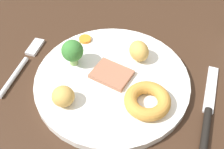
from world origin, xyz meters
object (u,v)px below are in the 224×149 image
fork (23,64)px  roast_potato_right (139,51)px  dinner_plate (112,81)px  broccoli_floret (72,51)px  yorkshire_pudding (147,101)px  knife (208,114)px  roast_potato_left (63,96)px  carrot_coin_front (85,39)px  meat_slice_main (112,74)px

fork → roast_potato_right: bearing=-72.0°
roast_potato_right → fork: roast_potato_right is taller
dinner_plate → fork: 17.17cm
dinner_plate → broccoli_floret: bearing=164.2°
broccoli_floret → fork: broccoli_floret is taller
yorkshire_pudding → knife: yorkshire_pudding is taller
dinner_plate → yorkshire_pudding: (6.60, -4.25, 1.75)cm
dinner_plate → yorkshire_pudding: yorkshire_pudding is taller
dinner_plate → roast_potato_left: 9.49cm
broccoli_floret → fork: bearing=-172.8°
dinner_plate → fork: bearing=177.0°
carrot_coin_front → roast_potato_right: bearing=-14.1°
dinner_plate → roast_potato_right: size_ratio=6.51×
meat_slice_main → knife: size_ratio=0.35×
meat_slice_main → roast_potato_left: roast_potato_left is taller
dinner_plate → meat_slice_main: meat_slice_main is taller
knife → roast_potato_right: bearing=60.0°
broccoli_floret → knife: (23.85, -5.58, -3.92)cm
dinner_plate → roast_potato_right: bearing=57.4°
dinner_plate → knife: bearing=-11.9°
dinner_plate → broccoli_floret: 8.59cm
dinner_plate → fork: size_ratio=1.76×
roast_potato_right → fork: bearing=-166.7°
yorkshire_pudding → broccoli_floret: size_ratio=1.47×
roast_potato_right → knife: size_ratio=0.22×
carrot_coin_front → fork: carrot_coin_front is taller
roast_potato_right → meat_slice_main: bearing=-126.7°
roast_potato_left → carrot_coin_front: 15.23cm
meat_slice_main → broccoli_floret: broccoli_floret is taller
yorkshire_pudding → broccoli_floret: 15.57cm
yorkshire_pudding → roast_potato_right: 10.51cm
meat_slice_main → broccoli_floret: bearing=168.0°
roast_potato_left → roast_potato_right: (10.17, 12.40, 0.23)cm
yorkshire_pudding → carrot_coin_front: yorkshire_pudding is taller
carrot_coin_front → knife: (23.59, -12.04, -1.21)cm
yorkshire_pudding → dinner_plate: bearing=147.2°
dinner_plate → knife: 16.74cm
roast_potato_right → carrot_coin_front: size_ratio=1.75×
yorkshire_pudding → roast_potato_left: bearing=-169.9°
roast_potato_right → knife: roast_potato_right is taller
meat_slice_main → roast_potato_right: size_ratio=1.58×
roast_potato_left → fork: (-10.69, 7.47, -2.60)cm
yorkshire_pudding → roast_potato_left: 13.27cm
dinner_plate → broccoli_floret: (-7.47, 2.12, 3.68)cm
fork → carrot_coin_front: bearing=-47.5°
dinner_plate → roast_potato_left: size_ratio=7.33×
carrot_coin_front → knife: size_ratio=0.13×
roast_potato_left → fork: size_ratio=0.24×
dinner_plate → yorkshire_pudding: 8.05cm
yorkshire_pudding → roast_potato_right: roast_potato_right is taller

